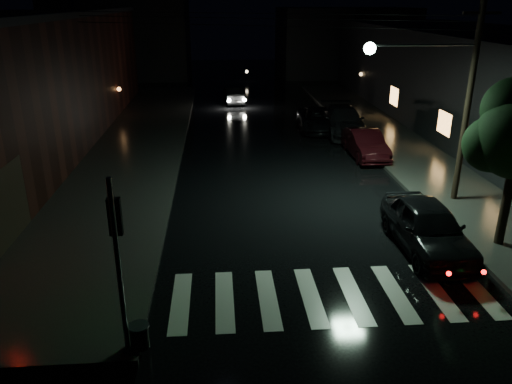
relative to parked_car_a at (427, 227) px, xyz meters
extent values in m
plane|color=black|center=(-6.68, -3.00, -0.82)|extent=(120.00, 120.00, 0.00)
cube|color=#282826|center=(-11.68, 11.00, -0.75)|extent=(6.00, 44.00, 0.15)
cube|color=#282826|center=(3.32, 11.00, -0.75)|extent=(4.00, 44.00, 0.15)
cube|color=black|center=(10.32, 15.00, 2.18)|extent=(10.00, 40.00, 6.00)
cube|color=black|center=(-16.68, 42.00, 3.18)|extent=(14.00, 10.00, 8.00)
cube|color=black|center=(7.32, 42.00, 2.68)|extent=(14.00, 10.00, 7.00)
cube|color=beige|center=(-3.68, -2.50, -0.81)|extent=(9.00, 3.00, 0.01)
cylinder|color=slate|center=(-8.98, -4.50, 1.43)|extent=(0.12, 0.12, 4.20)
cylinder|color=black|center=(-8.68, -4.50, -0.40)|extent=(0.44, 0.44, 0.55)
cylinder|color=slate|center=(-8.68, -4.50, -0.10)|extent=(0.48, 0.48, 0.04)
cube|color=black|center=(-8.98, -4.32, 2.58)|extent=(0.28, 0.16, 0.85)
sphere|color=#0CFF33|center=(-8.98, -4.23, 2.33)|extent=(0.20, 0.20, 0.20)
cylinder|color=black|center=(2.52, 0.00, 0.83)|extent=(0.30, 0.30, 3.00)
sphere|color=black|center=(1.92, 0.40, 2.63)|extent=(1.80, 1.80, 1.80)
cylinder|color=black|center=(2.82, 4.00, 3.33)|extent=(0.24, 0.24, 8.00)
cube|color=black|center=(2.82, 4.00, 6.48)|extent=(1.40, 0.10, 0.10)
cylinder|color=slate|center=(0.82, 4.00, 5.38)|extent=(4.00, 0.08, 0.08)
sphere|color=#BFFFD8|center=(-1.18, 4.00, 5.28)|extent=(0.44, 0.44, 0.44)
imported|color=black|center=(0.00, 0.00, 0.00)|extent=(1.95, 4.82, 1.64)
imported|color=black|center=(0.92, 10.40, -0.10)|extent=(1.57, 4.38, 1.44)
imported|color=black|center=(0.92, 15.28, 0.00)|extent=(2.52, 5.76, 1.65)
imported|color=black|center=(-0.48, 16.35, -0.14)|extent=(2.57, 5.05, 1.37)
imported|color=black|center=(-5.44, 25.73, -0.18)|extent=(1.68, 4.00, 1.29)
camera|label=1|loc=(-6.72, -14.27, 6.90)|focal=35.00mm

